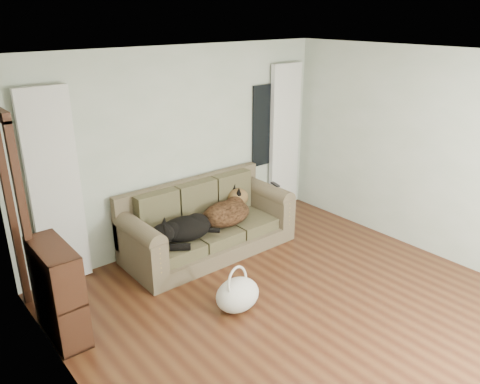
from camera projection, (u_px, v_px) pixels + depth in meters
floor at (321, 322)px, 4.79m from camera, size 5.00×5.00×0.00m
ceiling at (340, 60)px, 3.85m from camera, size 5.00×5.00×0.00m
wall_back at (182, 148)px, 6.12m from camera, size 4.50×0.04×2.60m
wall_left at (98, 292)px, 2.99m from camera, size 0.04×5.00×2.60m
wall_right at (452, 160)px, 5.65m from camera, size 0.04×5.00×2.60m
curtain_left at (55, 190)px, 5.11m from camera, size 0.55×0.08×2.25m
curtain_right at (284, 138)px, 7.18m from camera, size 0.55×0.08×2.25m
window_pane at (266, 125)px, 6.92m from camera, size 0.50×0.03×1.20m
door_casing at (19, 222)px, 4.58m from camera, size 0.07×0.60×2.10m
sofa at (209, 220)px, 6.06m from camera, size 2.23×0.96×0.91m
dog_black_lab at (183, 230)px, 5.71m from camera, size 0.74×0.58×0.28m
dog_shepherd at (227, 212)px, 6.18m from camera, size 0.79×0.59×0.33m
tv_remote at (275, 184)px, 6.49m from camera, size 0.08×0.17×0.02m
tote_bag at (238, 297)px, 4.94m from camera, size 0.51×0.41×0.36m
bookshelf at (58, 290)px, 4.45m from camera, size 0.36×0.80×0.97m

